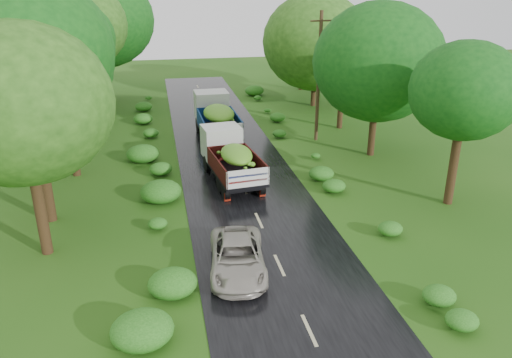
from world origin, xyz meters
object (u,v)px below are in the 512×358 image
object	(u,v)px
car	(237,257)
utility_pole	(319,76)
truck_far	(216,116)
truck_near	(230,155)

from	to	relation	value
car	utility_pole	xyz separation A→B (m)	(8.16, 15.71, 3.82)
car	utility_pole	distance (m)	18.11
car	truck_far	bearing A→B (deg)	92.24
truck_far	utility_pole	xyz separation A→B (m)	(6.80, -1.76, 2.81)
truck_near	utility_pole	size ratio (longest dim) A/B	0.74
truck_near	truck_far	xyz separation A→B (m)	(0.21, 8.04, 0.17)
car	utility_pole	bearing A→B (deg)	69.23
truck_far	car	world-z (taller)	truck_far
truck_near	car	world-z (taller)	truck_near
car	truck_near	bearing A→B (deg)	89.75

